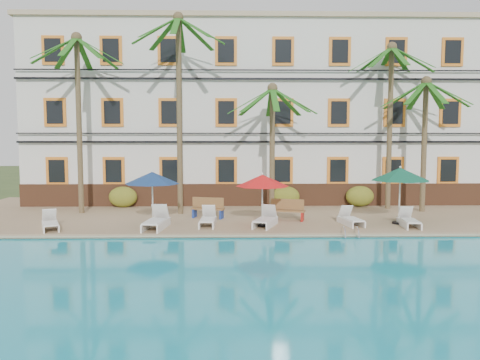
{
  "coord_description": "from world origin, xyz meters",
  "views": [
    {
      "loc": [
        -1.31,
        -18.03,
        3.84
      ],
      "look_at": [
        -0.85,
        3.0,
        2.0
      ],
      "focal_mm": 35.0,
      "sensor_mm": 36.0,
      "label": 1
    }
  ],
  "objects_px": {
    "bench_left": "(208,208)",
    "palm_e": "(425,124)",
    "lounger_f": "(409,220)",
    "lounger_b": "(156,221)",
    "palm_a": "(78,99)",
    "palm_b": "(179,88)",
    "umbrella_blue": "(152,178)",
    "lounger_a": "(50,223)",
    "palm_c": "(272,128)",
    "umbrella_green": "(400,175)",
    "bench_right": "(288,210)",
    "lounger_c": "(208,219)",
    "palm_d": "(390,103)",
    "lounger_e": "(350,219)",
    "lounger_d": "(266,220)",
    "umbrella_red": "(262,181)",
    "pool_ladder": "(350,236)"
  },
  "relations": [
    {
      "from": "palm_e",
      "to": "bench_left",
      "type": "distance_m",
      "value": 11.38
    },
    {
      "from": "bench_left",
      "to": "palm_e",
      "type": "bearing_deg",
      "value": 9.11
    },
    {
      "from": "lounger_b",
      "to": "bench_left",
      "type": "bearing_deg",
      "value": 51.83
    },
    {
      "from": "bench_left",
      "to": "lounger_e",
      "type": "bearing_deg",
      "value": -17.28
    },
    {
      "from": "palm_a",
      "to": "lounger_d",
      "type": "bearing_deg",
      "value": -22.87
    },
    {
      "from": "palm_a",
      "to": "lounger_c",
      "type": "bearing_deg",
      "value": -29.01
    },
    {
      "from": "palm_c",
      "to": "umbrella_blue",
      "type": "relative_size",
      "value": 2.73
    },
    {
      "from": "palm_a",
      "to": "lounger_e",
      "type": "bearing_deg",
      "value": -15.69
    },
    {
      "from": "umbrella_green",
      "to": "bench_right",
      "type": "height_order",
      "value": "umbrella_green"
    },
    {
      "from": "palm_a",
      "to": "lounger_f",
      "type": "relative_size",
      "value": 5.04
    },
    {
      "from": "umbrella_red",
      "to": "lounger_a",
      "type": "distance_m",
      "value": 8.68
    },
    {
      "from": "umbrella_blue",
      "to": "lounger_a",
      "type": "height_order",
      "value": "umbrella_blue"
    },
    {
      "from": "lounger_a",
      "to": "pool_ladder",
      "type": "relative_size",
      "value": 2.33
    },
    {
      "from": "umbrella_green",
      "to": "pool_ladder",
      "type": "xyz_separation_m",
      "value": [
        -2.73,
        -2.47,
        -2.1
      ]
    },
    {
      "from": "lounger_e",
      "to": "umbrella_green",
      "type": "bearing_deg",
      "value": 5.41
    },
    {
      "from": "palm_d",
      "to": "bench_right",
      "type": "bearing_deg",
      "value": -149.53
    },
    {
      "from": "palm_d",
      "to": "lounger_a",
      "type": "height_order",
      "value": "palm_d"
    },
    {
      "from": "lounger_c",
      "to": "umbrella_red",
      "type": "bearing_deg",
      "value": -3.07
    },
    {
      "from": "lounger_a",
      "to": "lounger_e",
      "type": "bearing_deg",
      "value": 3.49
    },
    {
      "from": "lounger_a",
      "to": "umbrella_green",
      "type": "bearing_deg",
      "value": 3.77
    },
    {
      "from": "palm_d",
      "to": "umbrella_blue",
      "type": "xyz_separation_m",
      "value": [
        -11.41,
        -4.22,
        -3.44
      ]
    },
    {
      "from": "bench_right",
      "to": "lounger_c",
      "type": "bearing_deg",
      "value": -160.21
    },
    {
      "from": "lounger_f",
      "to": "bench_left",
      "type": "bearing_deg",
      "value": 164.47
    },
    {
      "from": "umbrella_blue",
      "to": "lounger_c",
      "type": "bearing_deg",
      "value": -7.68
    },
    {
      "from": "lounger_a",
      "to": "lounger_f",
      "type": "xyz_separation_m",
      "value": [
        14.54,
        0.31,
        0.0
      ]
    },
    {
      "from": "palm_c",
      "to": "lounger_b",
      "type": "height_order",
      "value": "palm_c"
    },
    {
      "from": "umbrella_red",
      "to": "lounger_a",
      "type": "xyz_separation_m",
      "value": [
        -8.51,
        -0.57,
        -1.63
      ]
    },
    {
      "from": "lounger_a",
      "to": "bench_left",
      "type": "height_order",
      "value": "bench_left"
    },
    {
      "from": "palm_c",
      "to": "umbrella_blue",
      "type": "bearing_deg",
      "value": -148.99
    },
    {
      "from": "umbrella_blue",
      "to": "lounger_d",
      "type": "distance_m",
      "value": 5.04
    },
    {
      "from": "lounger_b",
      "to": "umbrella_blue",
      "type": "bearing_deg",
      "value": 107.73
    },
    {
      "from": "palm_b",
      "to": "lounger_d",
      "type": "distance_m",
      "value": 7.67
    },
    {
      "from": "lounger_f",
      "to": "lounger_b",
      "type": "bearing_deg",
      "value": -178.88
    },
    {
      "from": "umbrella_blue",
      "to": "lounger_e",
      "type": "height_order",
      "value": "umbrella_blue"
    },
    {
      "from": "palm_d",
      "to": "bench_left",
      "type": "relative_size",
      "value": 5.38
    },
    {
      "from": "palm_a",
      "to": "umbrella_blue",
      "type": "height_order",
      "value": "palm_a"
    },
    {
      "from": "umbrella_green",
      "to": "lounger_b",
      "type": "height_order",
      "value": "umbrella_green"
    },
    {
      "from": "bench_right",
      "to": "lounger_b",
      "type": "bearing_deg",
      "value": -161.54
    },
    {
      "from": "palm_d",
      "to": "lounger_c",
      "type": "xyz_separation_m",
      "value": [
        -9.08,
        -4.54,
        -5.14
      ]
    },
    {
      "from": "palm_e",
      "to": "lounger_b",
      "type": "bearing_deg",
      "value": -161.42
    },
    {
      "from": "umbrella_red",
      "to": "pool_ladder",
      "type": "distance_m",
      "value": 4.2
    },
    {
      "from": "palm_a",
      "to": "palm_b",
      "type": "relative_size",
      "value": 0.91
    },
    {
      "from": "palm_b",
      "to": "palm_e",
      "type": "distance_m",
      "value": 12.1
    },
    {
      "from": "palm_b",
      "to": "bench_right",
      "type": "height_order",
      "value": "palm_b"
    },
    {
      "from": "palm_c",
      "to": "umbrella_red",
      "type": "relative_size",
      "value": 2.85
    },
    {
      "from": "umbrella_blue",
      "to": "pool_ladder",
      "type": "height_order",
      "value": "umbrella_blue"
    },
    {
      "from": "umbrella_blue",
      "to": "lounger_b",
      "type": "distance_m",
      "value": 1.91
    },
    {
      "from": "lounger_f",
      "to": "umbrella_red",
      "type": "bearing_deg",
      "value": 177.46
    },
    {
      "from": "palm_a",
      "to": "palm_c",
      "type": "distance_m",
      "value": 9.41
    },
    {
      "from": "pool_ladder",
      "to": "lounger_b",
      "type": "bearing_deg",
      "value": 167.64
    }
  ]
}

